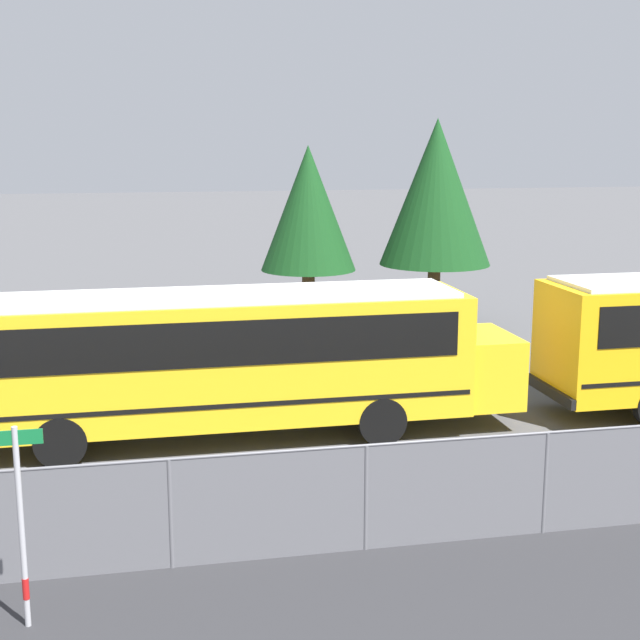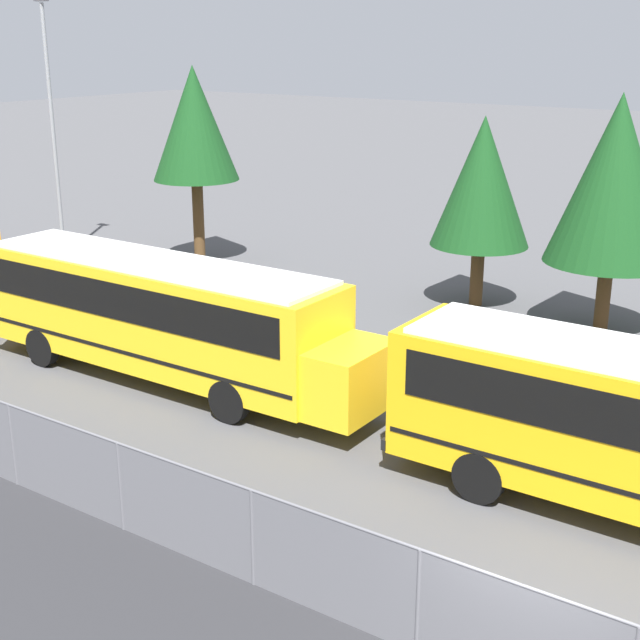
% 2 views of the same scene
% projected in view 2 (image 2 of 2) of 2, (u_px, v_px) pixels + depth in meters
% --- Properties ---
extents(fence, '(101.24, 0.07, 1.78)m').
position_uv_depth(fence, '(518.00, 639.00, 12.09)').
color(fence, '#9EA0A5').
rests_on(fence, ground_plane).
extents(school_bus_2, '(12.15, 2.45, 3.25)m').
position_uv_depth(school_bus_2, '(163.00, 311.00, 22.93)').
color(school_bus_2, yellow).
rests_on(school_bus_2, ground_plane).
extents(light_pole, '(0.60, 0.24, 10.10)m').
position_uv_depth(light_pole, '(52.00, 122.00, 34.95)').
color(light_pole, gray).
rests_on(light_pole, ground_plane).
extents(tree_0, '(3.32, 3.32, 7.63)m').
position_uv_depth(tree_0, '(194.00, 124.00, 34.03)').
color(tree_0, '#51381E').
rests_on(tree_0, ground_plane).
extents(tree_1, '(3.24, 3.24, 6.28)m').
position_uv_depth(tree_1, '(482.00, 182.00, 28.83)').
color(tree_1, '#51381E').
rests_on(tree_1, ground_plane).
extents(tree_2, '(3.83, 3.83, 7.18)m').
position_uv_depth(tree_2, '(615.00, 180.00, 25.97)').
color(tree_2, '#51381E').
rests_on(tree_2, ground_plane).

